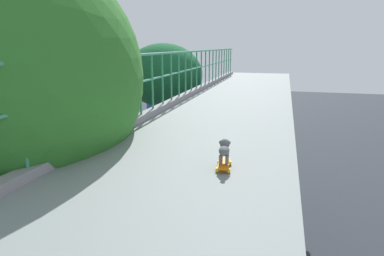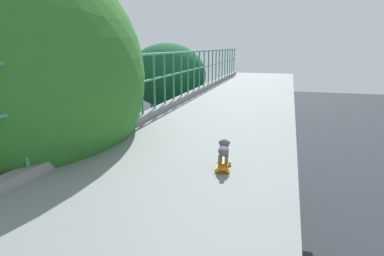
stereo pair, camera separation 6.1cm
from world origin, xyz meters
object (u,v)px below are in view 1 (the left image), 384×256
Objects in this scene: car_white_sixth at (92,178)px; toy_skateboard at (224,164)px; car_red_taxi_fifth at (112,212)px; small_dog at (224,149)px; city_bus at (179,105)px.

toy_skateboard reaches higher than car_white_sixth.
car_red_taxi_fifth reaches higher than car_white_sixth.
car_red_taxi_fifth is at bearing 127.73° from small_dog.
city_bus is 25.74× the size of toy_skateboard.
car_red_taxi_fifth is 0.40× the size of city_bus.
car_red_taxi_fifth is at bearing -47.50° from car_white_sixth.
car_white_sixth is 15.90m from toy_skateboard.
city_bus is 32.47× the size of small_dog.
car_white_sixth is 0.35× the size of city_bus.
car_white_sixth is 11.50× the size of small_dog.
toy_skateboard is (6.28, -8.14, 5.70)m from car_red_taxi_fifth.
city_bus is at bearing 90.82° from car_white_sixth.
car_white_sixth is 9.12× the size of toy_skateboard.
toy_skateboard is at bearing -52.38° from car_red_taxi_fifth.
car_white_sixth is (-3.07, 3.36, -0.06)m from car_red_taxi_fifth.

